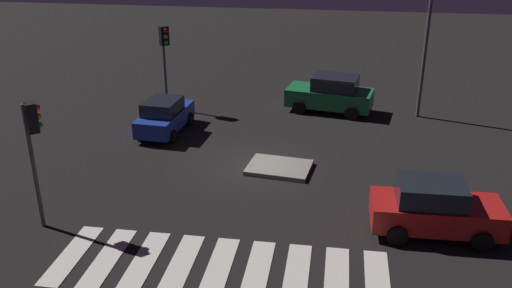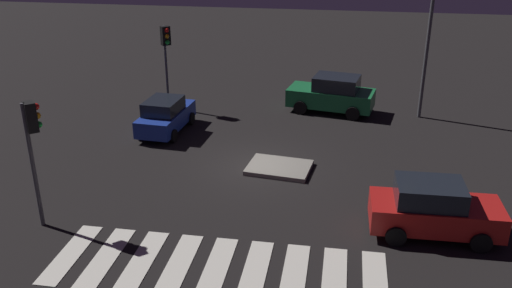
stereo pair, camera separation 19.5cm
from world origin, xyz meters
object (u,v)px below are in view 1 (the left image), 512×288
Objects in this scene: traffic_island at (279,168)px; car_green at (331,94)px; street_lamp at (430,9)px; car_red at (435,208)px; traffic_light_south at (33,135)px; car_blue at (165,116)px; traffic_light_west at (164,47)px.

car_green reaches higher than traffic_island.
car_green is 0.58× the size of street_lamp.
traffic_light_south is (-12.67, -1.48, 2.37)m from car_red.
car_red is 12.98m from traffic_light_south.
car_blue is at bearing -161.36° from street_lamp.
traffic_light_west is (-6.71, 6.55, 3.24)m from traffic_island.
traffic_light_west is at bearing -176.36° from street_lamp.
traffic_island is 0.34× the size of street_lamp.
traffic_light_west is (-0.87, 3.26, 2.51)m from car_blue.
traffic_island is 0.59× the size of car_green.
car_green is (7.66, 4.21, 0.13)m from car_blue.
traffic_light_south reaches higher than traffic_island.
street_lamp is (4.47, -0.12, 4.51)m from car_green.
car_green reaches higher than car_red.
street_lamp reaches higher than traffic_light_west.
car_red is 0.98× the size of traffic_light_south.
traffic_light_south is 18.73m from street_lamp.
traffic_island is 0.63× the size of traffic_light_south.
traffic_island is 0.64× the size of car_red.
car_red is 0.96× the size of traffic_light_west.
car_green is (1.82, 7.49, 0.86)m from traffic_island.
traffic_island is 7.76m from car_green.
street_lamp is (13.00, 0.83, 2.13)m from traffic_light_west.
car_red reaches higher than traffic_island.
traffic_light_south is (-7.18, -5.45, 3.17)m from traffic_island.
traffic_light_south is at bearing -174.55° from car_red.
street_lamp reaches higher than car_green.
car_blue is 0.49× the size of street_lamp.
traffic_light_south is 12.01m from traffic_light_west.
car_green is at bearing 106.52° from car_red.
car_blue is 0.85× the size of car_green.
traffic_island is 9.56m from traffic_light_south.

